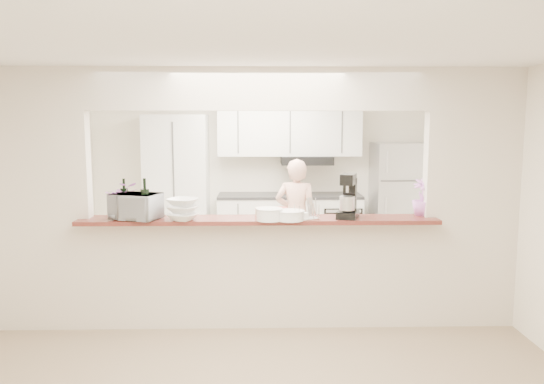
{
  "coord_description": "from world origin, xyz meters",
  "views": [
    {
      "loc": [
        0.02,
        -5.02,
        1.99
      ],
      "look_at": [
        0.14,
        0.3,
        1.29
      ],
      "focal_mm": 35.0,
      "sensor_mm": 36.0,
      "label": 1
    }
  ],
  "objects_px": {
    "refrigerator": "(398,201)",
    "person": "(296,218)",
    "toaster_oven": "(136,206)",
    "stand_mixer": "(348,198)"
  },
  "relations": [
    {
      "from": "refrigerator",
      "to": "person",
      "type": "relative_size",
      "value": 1.12
    },
    {
      "from": "person",
      "to": "toaster_oven",
      "type": "bearing_deg",
      "value": 62.44
    },
    {
      "from": "toaster_oven",
      "to": "person",
      "type": "xyz_separation_m",
      "value": [
        1.63,
        1.87,
        -0.45
      ]
    },
    {
      "from": "toaster_oven",
      "to": "person",
      "type": "relative_size",
      "value": 0.29
    },
    {
      "from": "refrigerator",
      "to": "stand_mixer",
      "type": "relative_size",
      "value": 4.03
    },
    {
      "from": "stand_mixer",
      "to": "refrigerator",
      "type": "bearing_deg",
      "value": 66.22
    },
    {
      "from": "refrigerator",
      "to": "person",
      "type": "height_order",
      "value": "refrigerator"
    },
    {
      "from": "toaster_oven",
      "to": "stand_mixer",
      "type": "height_order",
      "value": "stand_mixer"
    },
    {
      "from": "refrigerator",
      "to": "toaster_oven",
      "type": "height_order",
      "value": "refrigerator"
    },
    {
      "from": "toaster_oven",
      "to": "person",
      "type": "height_order",
      "value": "person"
    }
  ]
}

